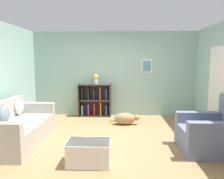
{
  "coord_description": "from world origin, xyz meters",
  "views": [
    {
      "loc": [
        0.19,
        -4.57,
        1.7
      ],
      "look_at": [
        0.0,
        0.4,
        1.05
      ],
      "focal_mm": 35.0,
      "sensor_mm": 36.0,
      "label": 1
    }
  ],
  "objects_px": {
    "couch": "(16,129)",
    "bookshelf": "(94,101)",
    "vase": "(96,79)",
    "coffee_table": "(89,152)",
    "dog": "(126,119)",
    "recliner_chair": "(213,133)"
  },
  "relations": [
    {
      "from": "dog",
      "to": "recliner_chair",
      "type": "bearing_deg",
      "value": -46.87
    },
    {
      "from": "couch",
      "to": "recliner_chair",
      "type": "xyz_separation_m",
      "value": [
        3.9,
        -0.25,
        0.03
      ]
    },
    {
      "from": "recliner_chair",
      "to": "dog",
      "type": "height_order",
      "value": "recliner_chair"
    },
    {
      "from": "bookshelf",
      "to": "vase",
      "type": "relative_size",
      "value": 3.41
    },
    {
      "from": "couch",
      "to": "dog",
      "type": "relative_size",
      "value": 2.29
    },
    {
      "from": "recliner_chair",
      "to": "dog",
      "type": "xyz_separation_m",
      "value": [
        -1.6,
        1.71,
        -0.19
      ]
    },
    {
      "from": "couch",
      "to": "coffee_table",
      "type": "relative_size",
      "value": 2.66
    },
    {
      "from": "dog",
      "to": "vase",
      "type": "relative_size",
      "value": 2.82
    },
    {
      "from": "coffee_table",
      "to": "vase",
      "type": "height_order",
      "value": "vase"
    },
    {
      "from": "dog",
      "to": "couch",
      "type": "bearing_deg",
      "value": -147.71
    },
    {
      "from": "coffee_table",
      "to": "dog",
      "type": "distance_m",
      "value": 2.4
    },
    {
      "from": "dog",
      "to": "vase",
      "type": "bearing_deg",
      "value": 135.28
    },
    {
      "from": "couch",
      "to": "vase",
      "type": "distance_m",
      "value": 2.86
    },
    {
      "from": "couch",
      "to": "vase",
      "type": "xyz_separation_m",
      "value": [
        1.41,
        2.33,
        0.85
      ]
    },
    {
      "from": "recliner_chair",
      "to": "vase",
      "type": "bearing_deg",
      "value": 133.88
    },
    {
      "from": "coffee_table",
      "to": "recliner_chair",
      "type": "bearing_deg",
      "value": 14.98
    },
    {
      "from": "bookshelf",
      "to": "dog",
      "type": "xyz_separation_m",
      "value": [
        0.95,
        -0.9,
        -0.32
      ]
    },
    {
      "from": "bookshelf",
      "to": "coffee_table",
      "type": "xyz_separation_m",
      "value": [
        0.28,
        -3.21,
        -0.27
      ]
    },
    {
      "from": "couch",
      "to": "recliner_chair",
      "type": "bearing_deg",
      "value": -3.69
    },
    {
      "from": "couch",
      "to": "bookshelf",
      "type": "xyz_separation_m",
      "value": [
        1.36,
        2.36,
        0.17
      ]
    },
    {
      "from": "dog",
      "to": "vase",
      "type": "height_order",
      "value": "vase"
    },
    {
      "from": "bookshelf",
      "to": "coffee_table",
      "type": "bearing_deg",
      "value": -85.01
    }
  ]
}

